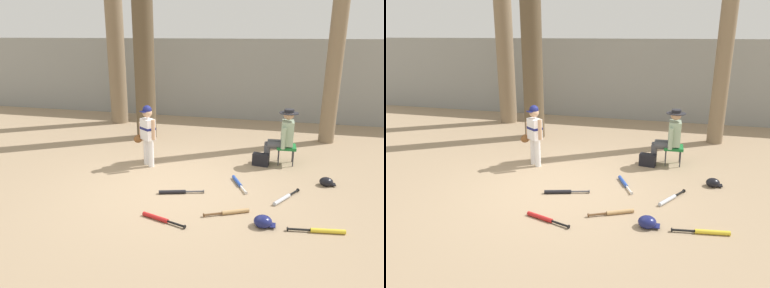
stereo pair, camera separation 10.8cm
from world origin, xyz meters
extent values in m
plane|color=#9E8466|center=(0.00, 0.00, 0.00)|extent=(60.00, 60.00, 0.00)
cube|color=gray|center=(0.00, 5.98, 1.27)|extent=(18.00, 0.36, 2.55)
cylinder|color=brown|center=(-1.63, 3.11, 2.64)|extent=(0.53, 0.53, 5.28)
cone|color=brown|center=(-1.63, 3.11, 0.00)|extent=(0.79, 0.79, 0.32)
cylinder|color=#7F6B51|center=(3.06, 3.80, 2.96)|extent=(0.39, 0.39, 5.91)
cone|color=#7F6B51|center=(3.06, 3.80, 0.00)|extent=(0.62, 0.62, 0.23)
cylinder|color=white|center=(-0.73, 1.00, 0.29)|extent=(0.12, 0.12, 0.58)
cylinder|color=white|center=(-0.87, 1.10, 0.29)|extent=(0.12, 0.12, 0.58)
cube|color=white|center=(-0.80, 1.05, 0.80)|extent=(0.36, 0.34, 0.44)
cube|color=navy|center=(-0.80, 1.05, 0.82)|extent=(0.37, 0.35, 0.05)
sphere|color=tan|center=(-0.80, 1.05, 1.15)|extent=(0.20, 0.20, 0.20)
sphere|color=navy|center=(-0.80, 1.05, 1.21)|extent=(0.19, 0.19, 0.19)
cube|color=navy|center=(-0.86, 0.98, 1.19)|extent=(0.17, 0.16, 0.02)
cylinder|color=tan|center=(-0.62, 0.89, 0.84)|extent=(0.11, 0.11, 0.42)
cylinder|color=tan|center=(-0.99, 1.14, 0.72)|extent=(0.11, 0.11, 0.40)
ellipsoid|color=brown|center=(-1.05, 1.11, 0.56)|extent=(0.23, 0.25, 0.18)
cube|color=#196B2D|center=(2.03, 1.86, 0.38)|extent=(0.41, 0.41, 0.06)
cylinder|color=#333338|center=(1.89, 1.71, 0.19)|extent=(0.02, 0.02, 0.38)
cylinder|color=#333338|center=(1.88, 2.01, 0.19)|extent=(0.02, 0.02, 0.38)
cylinder|color=#333338|center=(2.19, 1.71, 0.19)|extent=(0.02, 0.02, 0.38)
cylinder|color=#333338|center=(2.18, 2.01, 0.19)|extent=(0.02, 0.02, 0.38)
cylinder|color=#47474C|center=(1.64, 1.75, 0.21)|extent=(0.13, 0.13, 0.43)
cylinder|color=#47474C|center=(1.63, 1.95, 0.21)|extent=(0.13, 0.13, 0.43)
cylinder|color=#47474C|center=(1.84, 1.75, 0.43)|extent=(0.40, 0.16, 0.15)
cylinder|color=#47474C|center=(1.83, 1.95, 0.43)|extent=(0.40, 0.16, 0.15)
cube|color=#99B293|center=(2.03, 1.86, 0.69)|extent=(0.25, 0.37, 0.52)
cylinder|color=#99B293|center=(1.96, 1.64, 0.63)|extent=(0.09, 0.09, 0.46)
cylinder|color=#99B293|center=(1.95, 2.08, 0.63)|extent=(0.09, 0.09, 0.46)
sphere|color=tan|center=(2.03, 1.86, 1.09)|extent=(0.22, 0.22, 0.22)
cylinder|color=#232328|center=(2.03, 1.86, 1.12)|extent=(0.40, 0.40, 0.02)
cylinder|color=#232328|center=(2.03, 1.86, 1.16)|extent=(0.20, 0.20, 0.09)
cube|color=black|center=(1.52, 1.62, 0.13)|extent=(0.36, 0.23, 0.26)
cylinder|color=#7F6B51|center=(-3.07, 4.51, 2.96)|extent=(0.52, 0.52, 5.92)
cone|color=#7F6B51|center=(-3.07, 4.51, 0.00)|extent=(0.76, 0.76, 0.31)
cylinder|color=#B7BCC6|center=(1.98, -0.04, 0.03)|extent=(0.29, 0.43, 0.07)
cylinder|color=black|center=(2.18, 0.29, 0.03)|extent=(0.19, 0.28, 0.03)
cylinder|color=black|center=(2.26, 0.43, 0.03)|extent=(0.06, 0.04, 0.06)
cylinder|color=tan|center=(1.28, -0.65, 0.03)|extent=(0.42, 0.26, 0.07)
cylinder|color=brown|center=(0.95, -0.82, 0.03)|extent=(0.28, 0.16, 0.03)
cylinder|color=brown|center=(0.82, -0.89, 0.03)|extent=(0.04, 0.06, 0.06)
cylinder|color=#2347AD|center=(1.15, 0.56, 0.03)|extent=(0.25, 0.44, 0.07)
cylinder|color=silver|center=(1.31, 0.22, 0.03)|extent=(0.16, 0.29, 0.03)
cylinder|color=silver|center=(1.37, 0.08, 0.03)|extent=(0.06, 0.04, 0.06)
cylinder|color=yellow|center=(2.63, -0.91, 0.03)|extent=(0.49, 0.13, 0.07)
cylinder|color=black|center=(2.23, -0.97, 0.03)|extent=(0.32, 0.08, 0.03)
cylinder|color=black|center=(2.07, -0.99, 0.03)|extent=(0.02, 0.06, 0.06)
cylinder|color=red|center=(0.11, -1.13, 0.03)|extent=(0.46, 0.20, 0.07)
cylinder|color=black|center=(0.48, -1.25, 0.03)|extent=(0.30, 0.12, 0.03)
cylinder|color=black|center=(0.62, -1.29, 0.03)|extent=(0.03, 0.06, 0.06)
cylinder|color=black|center=(0.10, -0.20, 0.03)|extent=(0.48, 0.20, 0.07)
cylinder|color=#4C4C51|center=(0.48, -0.08, 0.03)|extent=(0.31, 0.12, 0.03)
cylinder|color=#4C4C51|center=(0.63, -0.04, 0.03)|extent=(0.03, 0.06, 0.06)
ellipsoid|color=black|center=(2.78, 0.84, 0.07)|extent=(0.25, 0.22, 0.17)
cube|color=black|center=(2.89, 0.84, 0.03)|extent=(0.10, 0.12, 0.02)
ellipsoid|color=navy|center=(1.72, -0.95, 0.08)|extent=(0.27, 0.25, 0.18)
cube|color=navy|center=(1.85, -0.95, 0.04)|extent=(0.11, 0.14, 0.02)
camera|label=1|loc=(1.84, -5.74, 2.73)|focal=33.59mm
camera|label=2|loc=(1.95, -5.71, 2.73)|focal=33.59mm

